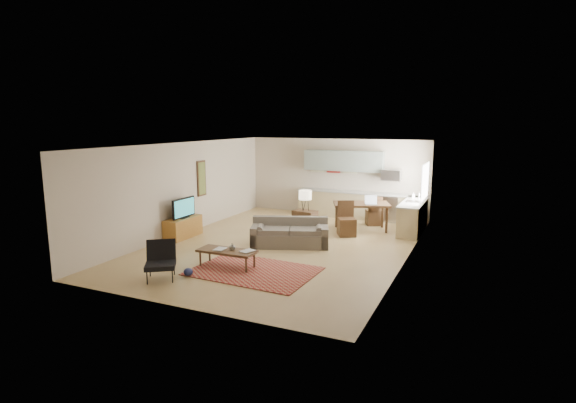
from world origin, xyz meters
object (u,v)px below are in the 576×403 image
at_px(sofa, 290,232).
at_px(dining_table, 361,217).
at_px(armchair, 160,261).
at_px(tv_credenza, 183,227).
at_px(console_table, 305,223).
at_px(coffee_table, 227,258).

relative_size(sofa, dining_table, 1.28).
height_order(armchair, dining_table, dining_table).
bearing_deg(sofa, dining_table, 42.51).
distance_m(tv_credenza, console_table, 3.52).
distance_m(coffee_table, armchair, 1.54).
distance_m(armchair, console_table, 4.85).
height_order(sofa, coffee_table, sofa).
bearing_deg(armchair, console_table, 38.95).
height_order(coffee_table, dining_table, dining_table).
bearing_deg(armchair, coffee_table, 22.35).
xyz_separation_m(armchair, console_table, (1.40, 4.64, -0.02)).
relative_size(sofa, tv_credenza, 1.71).
bearing_deg(dining_table, sofa, -138.69).
relative_size(coffee_table, dining_table, 0.82).
xyz_separation_m(sofa, tv_credenza, (-3.17, -0.41, -0.08)).
relative_size(coffee_table, tv_credenza, 1.09).
height_order(armchair, tv_credenza, armchair).
xyz_separation_m(coffee_table, tv_credenza, (-2.59, 1.80, 0.08)).
distance_m(sofa, dining_table, 2.84).
relative_size(sofa, coffee_table, 1.56).
bearing_deg(tv_credenza, armchair, -60.38).
bearing_deg(dining_table, tv_credenza, -168.58).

